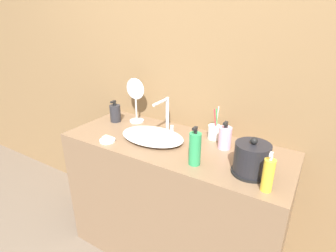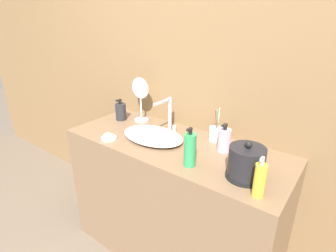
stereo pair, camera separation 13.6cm
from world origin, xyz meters
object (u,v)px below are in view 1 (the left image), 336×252
shampoo_bottle (268,175)px  mouthwash_bottle (115,113)px  toothbrush_cup (214,131)px  electric_kettle (251,160)px  hand_cream_bottle (225,138)px  lotion_bottle (195,149)px  faucet (166,113)px  vanity_mirror (136,98)px

shampoo_bottle → mouthwash_bottle: (-1.11, 0.28, -0.01)m
toothbrush_cup → shampoo_bottle: bearing=-43.4°
electric_kettle → hand_cream_bottle: electric_kettle is taller
lotion_bottle → hand_cream_bottle: lotion_bottle is taller
mouthwash_bottle → hand_cream_bottle: bearing=0.3°
mouthwash_bottle → faucet: bearing=5.1°
faucet → vanity_mirror: 0.28m
hand_cream_bottle → mouthwash_bottle: bearing=-179.7°
faucet → mouthwash_bottle: 0.41m
shampoo_bottle → vanity_mirror: vanity_mirror is taller
lotion_bottle → vanity_mirror: 0.70m
electric_kettle → toothbrush_cup: size_ratio=0.89×
faucet → vanity_mirror: (-0.27, 0.04, 0.05)m
hand_cream_bottle → faucet: bearing=175.7°
electric_kettle → vanity_mirror: 0.92m
lotion_bottle → electric_kettle: bearing=13.3°
faucet → electric_kettle: (0.61, -0.21, -0.06)m
shampoo_bottle → hand_cream_bottle: bearing=136.0°
hand_cream_bottle → vanity_mirror: 0.70m
shampoo_bottle → mouthwash_bottle: size_ratio=1.19×
lotion_bottle → mouthwash_bottle: 0.79m
electric_kettle → vanity_mirror: vanity_mirror is taller
toothbrush_cup → vanity_mirror: bearing=-178.1°
toothbrush_cup → shampoo_bottle: size_ratio=1.14×
mouthwash_bottle → hand_cream_bottle: size_ratio=0.95×
toothbrush_cup → hand_cream_bottle: (0.10, -0.09, 0.02)m
faucet → hand_cream_bottle: bearing=-4.3°
electric_kettle → toothbrush_cup: toothbrush_cup is taller
mouthwash_bottle → vanity_mirror: bearing=29.8°
mouthwash_bottle → vanity_mirror: size_ratio=0.50×
mouthwash_bottle → vanity_mirror: vanity_mirror is taller
faucet → hand_cream_bottle: size_ratio=1.37×
electric_kettle → shampoo_bottle: (0.10, -0.10, 0.00)m
shampoo_bottle → hand_cream_bottle: shampoo_bottle is taller
toothbrush_cup → faucet: bearing=-169.3°
toothbrush_cup → hand_cream_bottle: toothbrush_cup is taller
electric_kettle → lotion_bottle: (-0.27, -0.06, 0.02)m
toothbrush_cup → electric_kettle: bearing=-42.5°
shampoo_bottle → vanity_mirror: size_ratio=0.59×
shampoo_bottle → vanity_mirror: 1.04m
shampoo_bottle → vanity_mirror: (-0.98, 0.35, 0.10)m
toothbrush_cup → vanity_mirror: (-0.58, -0.02, 0.13)m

